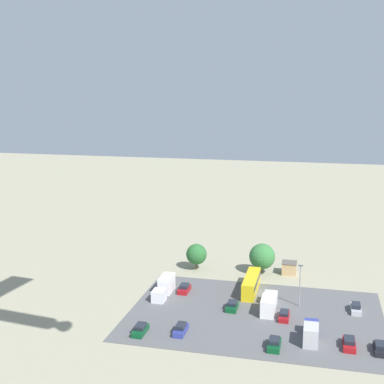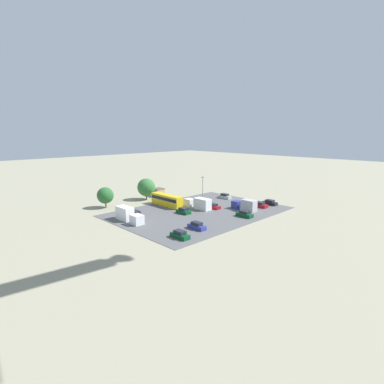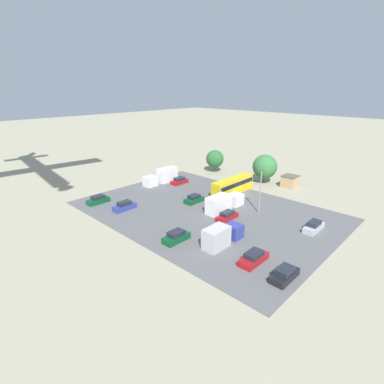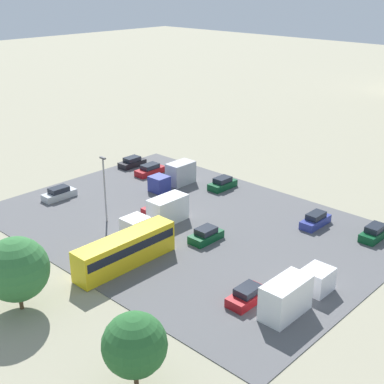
{
  "view_description": "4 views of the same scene",
  "coord_description": "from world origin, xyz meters",
  "px_view_note": "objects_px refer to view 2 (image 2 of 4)",
  "views": [
    {
      "loc": [
        -10.35,
        103.15,
        40.86
      ],
      "look_at": [
        6.58,
        33.07,
        26.82
      ],
      "focal_mm": 50.0,
      "sensor_mm": 36.0,
      "label": 1
    },
    {
      "loc": [
        57.02,
        66.98,
        21.34
      ],
      "look_at": [
        0.44,
        9.08,
        5.27
      ],
      "focal_mm": 28.0,
      "sensor_mm": 36.0,
      "label": 2
    },
    {
      "loc": [
        -34.05,
        50.59,
        22.08
      ],
      "look_at": [
        3.91,
        10.98,
        2.66
      ],
      "focal_mm": 28.0,
      "sensor_mm": 36.0,
      "label": 3
    },
    {
      "loc": [
        40.16,
        -30.18,
        27.69
      ],
      "look_at": [
        -1.84,
        14.19,
        2.94
      ],
      "focal_mm": 50.0,
      "sensor_mm": 36.0,
      "label": 4
    }
  ],
  "objects_px": {
    "shed_building": "(158,192)",
    "parked_car_8": "(197,226)",
    "parked_truck_0": "(245,205)",
    "parked_truck_1": "(128,215)",
    "parked_car_6": "(270,203)",
    "parked_car_0": "(260,205)",
    "parked_car_3": "(135,214)",
    "parked_car_2": "(245,214)",
    "parked_truck_2": "(199,204)",
    "parked_car_5": "(183,211)",
    "bus": "(167,200)",
    "parked_car_1": "(213,206)",
    "parked_car_4": "(180,235)",
    "parked_car_7": "(225,196)"
  },
  "relations": [
    {
      "from": "shed_building",
      "to": "parked_car_8",
      "type": "bearing_deg",
      "value": 64.97
    },
    {
      "from": "parked_truck_0",
      "to": "parked_truck_1",
      "type": "relative_size",
      "value": 0.8
    },
    {
      "from": "parked_truck_1",
      "to": "parked_car_6",
      "type": "bearing_deg",
      "value": 159.21
    },
    {
      "from": "parked_car_0",
      "to": "parked_car_8",
      "type": "bearing_deg",
      "value": -176.97
    },
    {
      "from": "parked_car_3",
      "to": "parked_truck_0",
      "type": "height_order",
      "value": "parked_truck_0"
    },
    {
      "from": "parked_car_6",
      "to": "parked_car_2",
      "type": "bearing_deg",
      "value": -171.08
    },
    {
      "from": "parked_car_3",
      "to": "parked_truck_1",
      "type": "bearing_deg",
      "value": 31.66
    },
    {
      "from": "parked_car_0",
      "to": "parked_truck_2",
      "type": "bearing_deg",
      "value": 141.08
    },
    {
      "from": "parked_car_3",
      "to": "parked_car_5",
      "type": "xyz_separation_m",
      "value": [
        -10.92,
        6.45,
        0.0
      ]
    },
    {
      "from": "bus",
      "to": "parked_truck_0",
      "type": "relative_size",
      "value": 1.6
    },
    {
      "from": "parked_car_1",
      "to": "parked_truck_0",
      "type": "height_order",
      "value": "parked_truck_0"
    },
    {
      "from": "parked_car_2",
      "to": "parked_car_3",
      "type": "relative_size",
      "value": 1.01
    },
    {
      "from": "bus",
      "to": "parked_truck_2",
      "type": "height_order",
      "value": "bus"
    },
    {
      "from": "shed_building",
      "to": "parked_car_6",
      "type": "relative_size",
      "value": 0.8
    },
    {
      "from": "parked_car_3",
      "to": "parked_truck_1",
      "type": "xyz_separation_m",
      "value": [
        3.57,
        2.2,
        0.87
      ]
    },
    {
      "from": "parked_truck_1",
      "to": "parked_car_4",
      "type": "bearing_deg",
      "value": 93.22
    },
    {
      "from": "parked_car_7",
      "to": "parked_car_1",
      "type": "bearing_deg",
      "value": 26.03
    },
    {
      "from": "parked_car_7",
      "to": "parked_truck_1",
      "type": "height_order",
      "value": "parked_truck_1"
    },
    {
      "from": "bus",
      "to": "parked_car_2",
      "type": "xyz_separation_m",
      "value": [
        -6.71,
        23.17,
        -1.12
      ]
    },
    {
      "from": "parked_car_1",
      "to": "parked_car_7",
      "type": "height_order",
      "value": "parked_car_7"
    },
    {
      "from": "parked_car_3",
      "to": "parked_car_7",
      "type": "height_order",
      "value": "parked_car_7"
    },
    {
      "from": "bus",
      "to": "parked_car_0",
      "type": "bearing_deg",
      "value": 132.37
    },
    {
      "from": "parked_car_1",
      "to": "parked_car_6",
      "type": "height_order",
      "value": "parked_car_6"
    },
    {
      "from": "parked_car_5",
      "to": "parked_car_7",
      "type": "xyz_separation_m",
      "value": [
        -22.5,
        -4.34,
        0.0
      ]
    },
    {
      "from": "parked_car_1",
      "to": "parked_truck_2",
      "type": "distance_m",
      "value": 4.18
    },
    {
      "from": "parked_car_1",
      "to": "parked_car_8",
      "type": "distance_m",
      "value": 19.38
    },
    {
      "from": "parked_truck_1",
      "to": "parked_truck_2",
      "type": "xyz_separation_m",
      "value": [
        -21.22,
        3.39,
        -0.08
      ]
    },
    {
      "from": "parked_car_1",
      "to": "parked_truck_1",
      "type": "height_order",
      "value": "parked_truck_1"
    },
    {
      "from": "parked_car_3",
      "to": "parked_car_8",
      "type": "distance_m",
      "value": 18.72
    },
    {
      "from": "parked_car_6",
      "to": "shed_building",
      "type": "bearing_deg",
      "value": 115.84
    },
    {
      "from": "parked_car_3",
      "to": "parked_car_8",
      "type": "xyz_separation_m",
      "value": [
        -4.06,
        18.28,
        0.03
      ]
    },
    {
      "from": "parked_car_5",
      "to": "parked_truck_1",
      "type": "relative_size",
      "value": 0.44
    },
    {
      "from": "parked_truck_0",
      "to": "parked_truck_2",
      "type": "distance_m",
      "value": 13.11
    },
    {
      "from": "parked_car_2",
      "to": "parked_truck_1",
      "type": "bearing_deg",
      "value": -36.96
    },
    {
      "from": "parked_car_4",
      "to": "parked_truck_0",
      "type": "bearing_deg",
      "value": -172.06
    },
    {
      "from": "shed_building",
      "to": "parked_car_4",
      "type": "bearing_deg",
      "value": 57.84
    },
    {
      "from": "shed_building",
      "to": "parked_truck_2",
      "type": "distance_m",
      "value": 21.77
    },
    {
      "from": "parked_car_2",
      "to": "parked_truck_2",
      "type": "height_order",
      "value": "parked_truck_2"
    },
    {
      "from": "parked_car_3",
      "to": "parked_car_7",
      "type": "relative_size",
      "value": 0.93
    },
    {
      "from": "bus",
      "to": "parked_car_5",
      "type": "xyz_separation_m",
      "value": [
        2.3,
        9.74,
        -1.14
      ]
    },
    {
      "from": "parked_car_7",
      "to": "parked_truck_2",
      "type": "distance_m",
      "value": 16.17
    },
    {
      "from": "shed_building",
      "to": "parked_car_6",
      "type": "height_order",
      "value": "shed_building"
    },
    {
      "from": "bus",
      "to": "parked_car_8",
      "type": "distance_m",
      "value": 23.46
    },
    {
      "from": "parked_car_1",
      "to": "parked_truck_1",
      "type": "relative_size",
      "value": 0.49
    },
    {
      "from": "bus",
      "to": "parked_truck_1",
      "type": "distance_m",
      "value": 17.66
    },
    {
      "from": "parked_car_7",
      "to": "parked_car_0",
      "type": "bearing_deg",
      "value": 82.8
    },
    {
      "from": "parked_car_4",
      "to": "parked_car_8",
      "type": "height_order",
      "value": "parked_car_8"
    },
    {
      "from": "parked_car_4",
      "to": "parked_truck_2",
      "type": "xyz_separation_m",
      "value": [
        -20.22,
        -14.39,
        0.77
      ]
    },
    {
      "from": "parked_car_0",
      "to": "parked_car_2",
      "type": "relative_size",
      "value": 1.08
    },
    {
      "from": "parked_car_0",
      "to": "parked_truck_2",
      "type": "relative_size",
      "value": 0.52
    }
  ]
}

